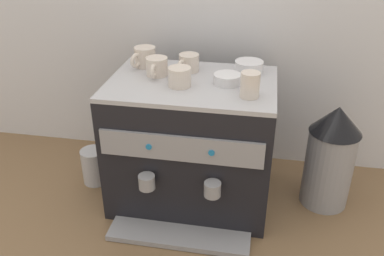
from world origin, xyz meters
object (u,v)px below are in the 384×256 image
at_px(ceramic_bowl_1, 249,67).
at_px(milk_pitcher, 95,166).
at_px(ceramic_cup_1, 157,67).
at_px(coffee_grinder, 331,156).
at_px(ceramic_cup_2, 179,76).
at_px(ceramic_cup_3, 144,57).
at_px(ceramic_cup_4, 250,84).
at_px(espresso_machine, 192,143).
at_px(ceramic_bowl_0, 228,79).
at_px(ceramic_cup_0, 188,63).

bearing_deg(ceramic_bowl_1, milk_pitcher, -170.21).
relative_size(ceramic_cup_1, coffee_grinder, 0.28).
height_order(ceramic_cup_1, ceramic_cup_2, same).
relative_size(ceramic_bowl_1, milk_pitcher, 0.69).
bearing_deg(ceramic_cup_3, ceramic_cup_4, -27.12).
distance_m(espresso_machine, ceramic_cup_4, 0.36).
xyz_separation_m(ceramic_cup_2, milk_pitcher, (-0.38, 0.06, -0.45)).
bearing_deg(coffee_grinder, ceramic_cup_3, 175.00).
relative_size(ceramic_cup_2, milk_pitcher, 0.75).
distance_m(espresso_machine, ceramic_cup_3, 0.37).
bearing_deg(ceramic_cup_3, espresso_machine, -30.16).
relative_size(ceramic_cup_3, ceramic_bowl_0, 1.23).
bearing_deg(ceramic_cup_1, ceramic_cup_0, 30.87).
relative_size(espresso_machine, ceramic_bowl_0, 6.15).
distance_m(ceramic_cup_2, ceramic_cup_4, 0.24).
height_order(espresso_machine, ceramic_cup_2, ceramic_cup_2).
relative_size(ceramic_cup_0, ceramic_cup_2, 0.94).
bearing_deg(ceramic_bowl_1, ceramic_cup_4, -86.43).
bearing_deg(ceramic_cup_1, coffee_grinder, 1.69).
relative_size(ceramic_cup_0, ceramic_cup_1, 0.92).
height_order(ceramic_cup_1, ceramic_bowl_0, ceramic_cup_1).
xyz_separation_m(ceramic_cup_4, ceramic_bowl_1, (-0.01, 0.21, -0.02)).
bearing_deg(espresso_machine, ceramic_bowl_0, 3.94).
height_order(ceramic_cup_4, ceramic_bowl_1, ceramic_cup_4).
relative_size(ceramic_cup_0, ceramic_bowl_1, 1.02).
bearing_deg(espresso_machine, coffee_grinder, 6.12).
bearing_deg(ceramic_cup_2, ceramic_bowl_0, 17.75).
relative_size(ceramic_cup_1, milk_pitcher, 0.76).
bearing_deg(ceramic_cup_3, coffee_grinder, -5.00).
height_order(ceramic_bowl_0, ceramic_bowl_1, ceramic_bowl_1).
xyz_separation_m(ceramic_cup_4, milk_pitcher, (-0.62, 0.11, -0.46)).
bearing_deg(coffee_grinder, milk_pitcher, -177.87).
bearing_deg(ceramic_cup_1, ceramic_cup_4, -20.47).
height_order(espresso_machine, ceramic_cup_0, ceramic_cup_0).
height_order(ceramic_cup_1, ceramic_cup_3, ceramic_cup_3).
bearing_deg(milk_pitcher, espresso_machine, -2.83).
bearing_deg(milk_pitcher, ceramic_cup_3, 24.61).
bearing_deg(ceramic_cup_0, ceramic_cup_3, 173.40).
relative_size(ceramic_bowl_0, ceramic_bowl_1, 0.92).
bearing_deg(coffee_grinder, ceramic_cup_1, -178.31).
distance_m(ceramic_cup_1, coffee_grinder, 0.72).
distance_m(ceramic_cup_0, coffee_grinder, 0.63).
xyz_separation_m(ceramic_cup_0, ceramic_cup_4, (0.23, -0.19, 0.01)).
distance_m(ceramic_cup_2, ceramic_bowl_1, 0.28).
bearing_deg(milk_pitcher, ceramic_cup_2, -9.33).
height_order(espresso_machine, ceramic_cup_4, ceramic_cup_4).
distance_m(ceramic_cup_4, coffee_grinder, 0.47).
bearing_deg(ceramic_cup_0, milk_pitcher, -168.62).
bearing_deg(espresso_machine, ceramic_cup_2, -129.58).
distance_m(ceramic_cup_0, ceramic_cup_2, 0.14).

